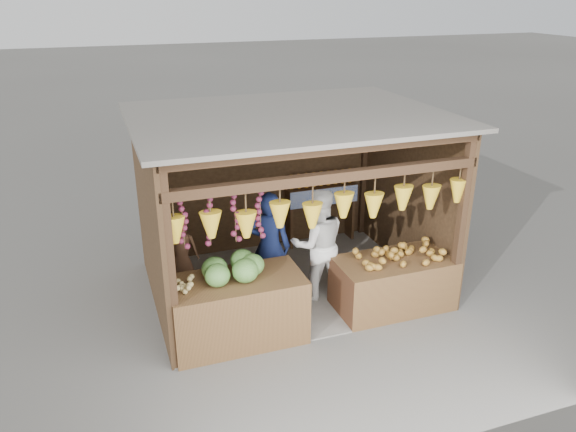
% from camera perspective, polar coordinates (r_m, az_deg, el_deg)
% --- Properties ---
extents(ground, '(80.00, 80.00, 0.00)m').
position_cam_1_polar(ground, '(8.74, 0.12, -7.00)').
color(ground, '#514F49').
rests_on(ground, ground).
extents(stall_structure, '(4.30, 3.30, 2.66)m').
position_cam_1_polar(stall_structure, '(8.01, 0.00, 3.27)').
color(stall_structure, slate).
rests_on(stall_structure, ground).
extents(back_shelf, '(1.25, 0.32, 1.32)m').
position_cam_1_polar(back_shelf, '(9.81, 3.38, 1.96)').
color(back_shelf, '#382314').
rests_on(back_shelf, ground).
extents(counter_left, '(1.70, 0.85, 0.88)m').
position_cam_1_polar(counter_left, '(7.32, -5.18, -9.45)').
color(counter_left, '#492F18').
rests_on(counter_left, ground).
extents(counter_right, '(1.65, 0.85, 0.75)m').
position_cam_1_polar(counter_right, '(8.15, 10.62, -6.72)').
color(counter_right, '#4A2A18').
rests_on(counter_right, ground).
extents(stool, '(0.35, 0.35, 0.32)m').
position_cam_1_polar(stool, '(8.43, -10.49, -7.34)').
color(stool, black).
rests_on(stool, ground).
extents(man_standing, '(0.72, 0.61, 1.66)m').
position_cam_1_polar(man_standing, '(8.03, -1.90, -3.13)').
color(man_standing, '#121C45').
rests_on(man_standing, ground).
extents(woman_standing, '(0.90, 0.75, 1.68)m').
position_cam_1_polar(woman_standing, '(8.09, 3.09, -2.88)').
color(woman_standing, white).
rests_on(woman_standing, ground).
extents(vendor_seated, '(0.57, 0.48, 0.99)m').
position_cam_1_polar(vendor_seated, '(8.13, -10.81, -3.31)').
color(vendor_seated, '#4F311F').
rests_on(vendor_seated, stool).
extents(melon_pile, '(1.00, 0.50, 0.32)m').
position_cam_1_polar(melon_pile, '(7.05, -5.59, -5.18)').
color(melon_pile, '#235215').
rests_on(melon_pile, counter_left).
extents(tanfruit_pile, '(0.34, 0.40, 0.13)m').
position_cam_1_polar(tanfruit_pile, '(6.94, -10.55, -6.81)').
color(tanfruit_pile, '#A2934A').
rests_on(tanfruit_pile, counter_left).
extents(mango_pile, '(1.40, 0.64, 0.22)m').
position_cam_1_polar(mango_pile, '(7.93, 11.30, -3.72)').
color(mango_pile, '#AB4016').
rests_on(mango_pile, counter_right).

